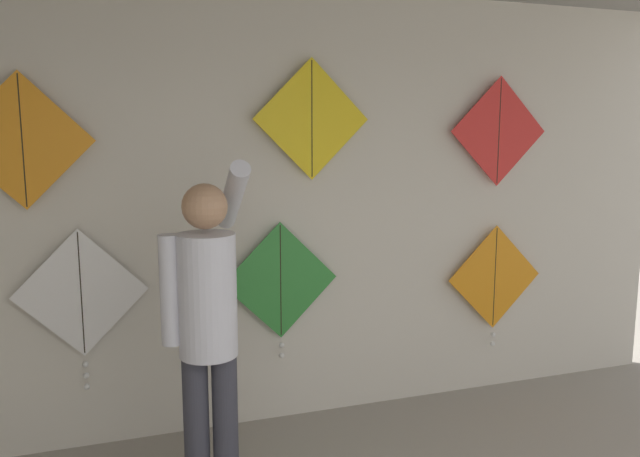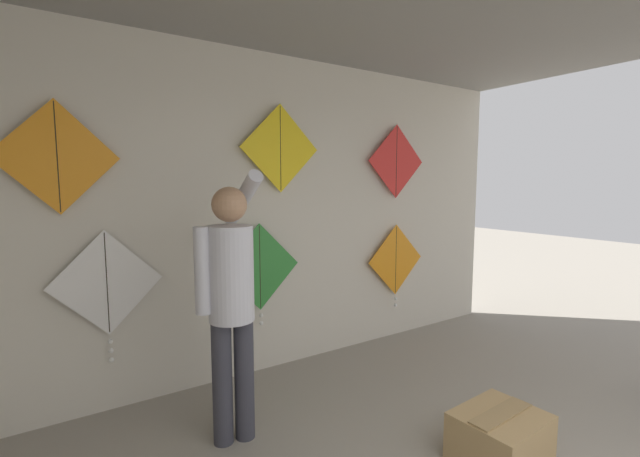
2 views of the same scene
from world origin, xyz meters
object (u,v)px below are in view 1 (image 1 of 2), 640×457
(kite_5, at_px, (499,131))
(kite_3, at_px, (22,141))
(shopkeeper, at_px, (208,318))
(kite_4, at_px, (312,119))
(kite_2, at_px, (495,280))
(kite_0, at_px, (81,298))
(kite_1, at_px, (281,283))

(kite_5, bearing_deg, kite_3, 180.00)
(shopkeeper, height_order, kite_3, kite_3)
(shopkeeper, relative_size, kite_4, 2.33)
(kite_4, bearing_deg, shopkeeper, -135.19)
(kite_2, height_order, kite_3, kite_3)
(shopkeeper, xyz_separation_m, kite_0, (-0.62, 0.80, -0.05))
(shopkeeper, xyz_separation_m, kite_5, (2.18, 0.80, 0.91))
(shopkeeper, bearing_deg, kite_5, 28.98)
(kite_1, bearing_deg, kite_4, 0.10)
(kite_2, height_order, kite_4, kite_4)
(kite_2, height_order, kite_5, kite_5)
(kite_3, xyz_separation_m, kite_4, (1.67, 0.00, 0.13))
(shopkeeper, distance_m, kite_3, 1.46)
(kite_0, height_order, kite_5, kite_5)
(shopkeeper, bearing_deg, kite_1, 62.50)
(shopkeeper, height_order, kite_5, kite_5)
(kite_0, distance_m, kite_2, 2.82)
(kite_2, bearing_deg, kite_3, 179.99)
(kite_2, xyz_separation_m, kite_3, (-3.07, 0.00, 1.02))
(kite_4, distance_m, kite_5, 1.38)
(kite_4, bearing_deg, kite_1, -179.90)
(shopkeeper, distance_m, kite_1, 0.99)
(kite_2, bearing_deg, kite_5, 178.88)
(kite_0, height_order, kite_1, kite_0)
(kite_1, distance_m, kite_3, 1.72)
(shopkeeper, xyz_separation_m, kite_2, (2.20, 0.80, -0.16))
(shopkeeper, distance_m, kite_0, 1.01)
(kite_3, bearing_deg, kite_2, -0.01)
(kite_1, relative_size, kite_5, 1.18)
(kite_5, bearing_deg, shopkeeper, -159.96)
(kite_0, relative_size, kite_3, 1.27)
(kite_0, distance_m, kite_5, 2.96)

